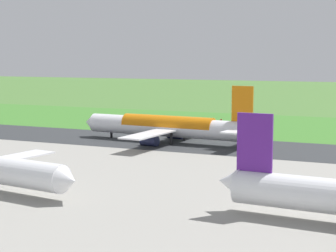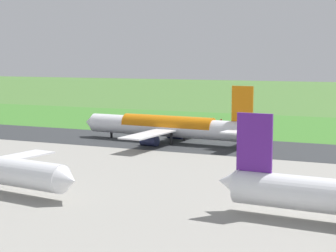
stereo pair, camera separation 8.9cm
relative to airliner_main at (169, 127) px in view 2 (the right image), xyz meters
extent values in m
plane|color=#477233|center=(3.68, -0.02, -4.35)|extent=(800.00, 800.00, 0.00)
cube|color=#2D3033|center=(3.68, -0.02, -4.32)|extent=(600.00, 28.02, 0.06)
cube|color=#3C782B|center=(3.68, -42.88, -4.33)|extent=(600.00, 80.00, 0.04)
cylinder|color=white|center=(0.38, -0.02, -0.15)|extent=(48.24, 8.29, 5.20)
cone|color=white|center=(25.83, -1.67, -0.15)|extent=(3.31, 5.12, 4.94)
cone|color=white|center=(-24.77, 1.60, 0.45)|extent=(3.78, 4.64, 4.42)
cube|color=orange|center=(-20.70, 1.34, 6.95)|extent=(5.62, 0.86, 9.00)
cube|color=white|center=(-20.34, 6.83, 0.65)|extent=(4.57, 9.24, 0.36)
cube|color=white|center=(-21.05, -4.15, 0.65)|extent=(4.57, 9.24, 0.36)
cube|color=white|center=(0.09, 11.02, -0.55)|extent=(7.41, 22.34, 0.35)
cube|color=white|center=(-1.33, -10.94, -0.55)|extent=(7.41, 22.34, 0.35)
cylinder|color=#23284C|center=(2.36, 7.36, -3.03)|extent=(4.67, 3.08, 2.80)
cylinder|color=#23284C|center=(1.39, -7.61, -3.03)|extent=(4.67, 3.08, 2.80)
cylinder|color=black|center=(18.58, -1.20, -2.64)|extent=(0.70, 0.70, 3.42)
cylinder|color=black|center=(-2.36, 4.16, -2.64)|extent=(0.70, 0.70, 3.42)
cylinder|color=black|center=(-2.87, -3.82, -2.64)|extent=(0.70, 0.70, 3.42)
cylinder|color=orange|center=(0.38, -0.02, 0.37)|extent=(26.68, 6.92, 5.23)
cone|color=white|center=(-35.89, 59.19, 0.20)|extent=(3.56, 4.38, 4.19)
cube|color=#591E8C|center=(-39.75, 59.42, 6.36)|extent=(5.33, 0.78, 8.53)
cone|color=white|center=(-11.64, 65.53, -0.53)|extent=(3.32, 4.83, 4.50)
cube|color=white|center=(10.91, 52.33, -0.89)|extent=(8.13, 20.59, 0.32)
cylinder|color=slate|center=(-0.67, -41.77, -3.52)|extent=(0.10, 0.10, 1.66)
cube|color=red|center=(-0.67, -41.79, -2.39)|extent=(0.60, 0.04, 0.60)
cone|color=orange|center=(4.52, -41.61, -4.08)|extent=(0.40, 0.40, 0.55)
camera|label=1|loc=(-61.25, 138.98, 18.71)|focal=60.78mm
camera|label=2|loc=(-61.33, 138.94, 18.71)|focal=60.78mm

